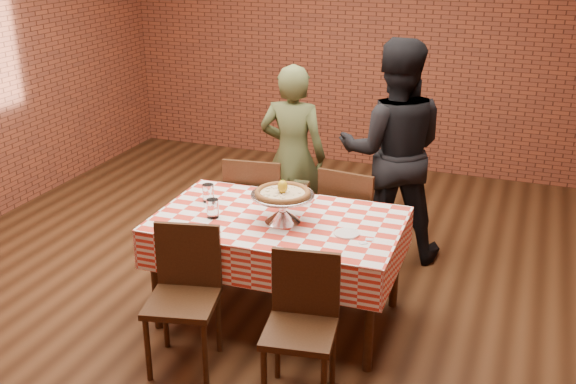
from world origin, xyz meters
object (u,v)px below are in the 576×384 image
(chair_near_left, at_px, (182,303))
(chair_far_right, at_px, (354,220))
(pizza, at_px, (283,194))
(water_glass_right, at_px, (208,193))
(pizza_stand, at_px, (283,208))
(diner_olive, at_px, (293,156))
(water_glass_left, at_px, (213,209))
(diner_black, at_px, (393,151))
(chair_far_left, at_px, (259,208))
(condiment_caddy, at_px, (301,192))
(table, at_px, (279,269))
(chair_near_right, at_px, (300,334))

(chair_near_left, height_order, chair_far_right, chair_far_right)
(pizza, bearing_deg, water_glass_right, 167.90)
(pizza_stand, relative_size, diner_olive, 0.28)
(water_glass_left, xyz_separation_m, diner_black, (0.91, 1.39, 0.08))
(diner_olive, distance_m, diner_black, 0.85)
(water_glass_right, height_order, chair_near_left, chair_near_left)
(diner_olive, bearing_deg, chair_near_left, 85.48)
(pizza_stand, height_order, chair_far_right, pizza_stand)
(chair_far_left, bearing_deg, chair_near_left, 86.93)
(condiment_caddy, bearing_deg, pizza_stand, -96.80)
(chair_far_left, height_order, chair_far_right, chair_far_left)
(condiment_caddy, height_order, chair_near_left, condiment_caddy)
(table, xyz_separation_m, water_glass_right, (-0.57, 0.10, 0.45))
(water_glass_right, distance_m, chair_far_right, 1.19)
(table, relative_size, diner_black, 0.90)
(chair_far_left, bearing_deg, water_glass_right, 72.61)
(table, relative_size, pizza_stand, 3.80)
(water_glass_right, bearing_deg, diner_olive, 78.30)
(table, bearing_deg, chair_far_right, 68.83)
(chair_far_left, bearing_deg, pizza_stand, 115.19)
(pizza_stand, distance_m, chair_far_left, 1.01)
(pizza, bearing_deg, chair_near_left, -118.54)
(table, height_order, pizza_stand, pizza_stand)
(water_glass_left, relative_size, diner_olive, 0.08)
(pizza, distance_m, water_glass_right, 0.64)
(chair_near_right, relative_size, chair_far_right, 0.96)
(condiment_caddy, bearing_deg, diner_olive, 107.01)
(pizza, bearing_deg, condiment_caddy, 89.72)
(chair_far_right, bearing_deg, water_glass_left, 59.20)
(chair_near_left, bearing_deg, chair_near_right, -17.02)
(chair_far_right, xyz_separation_m, diner_olive, (-0.65, 0.40, 0.32))
(table, xyz_separation_m, diner_olive, (-0.34, 1.21, 0.40))
(water_glass_left, distance_m, chair_far_left, 0.96)
(pizza, relative_size, water_glass_right, 2.84)
(condiment_caddy, bearing_deg, chair_far_right, 54.82)
(pizza, relative_size, condiment_caddy, 2.42)
(pizza_stand, distance_m, diner_black, 1.36)
(table, relative_size, chair_near_left, 1.82)
(pizza_stand, bearing_deg, water_glass_left, -166.65)
(water_glass_right, relative_size, chair_near_left, 0.14)
(table, relative_size, chair_near_right, 1.86)
(water_glass_left, xyz_separation_m, water_glass_right, (-0.16, 0.24, 0.00))
(chair_far_right, bearing_deg, table, 75.58)
(chair_far_right, xyz_separation_m, diner_black, (0.18, 0.45, 0.45))
(chair_far_left, relative_size, diner_olive, 0.60)
(pizza_stand, xyz_separation_m, condiment_caddy, (0.00, 0.35, -0.02))
(water_glass_left, bearing_deg, pizza, 13.35)
(chair_near_left, xyz_separation_m, diner_olive, (-0.00, 1.95, 0.33))
(diner_olive, bearing_deg, table, 101.34)
(chair_far_right, bearing_deg, condiment_caddy, 68.09)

